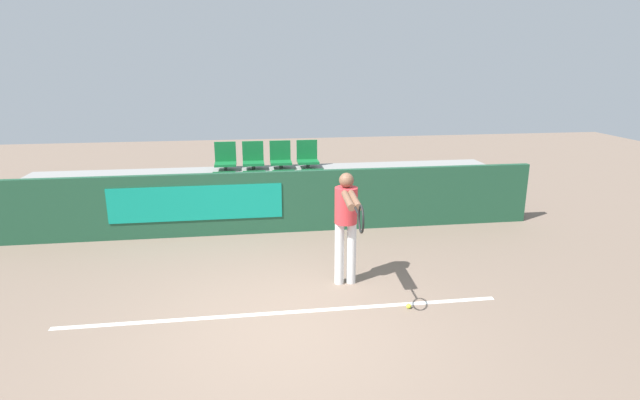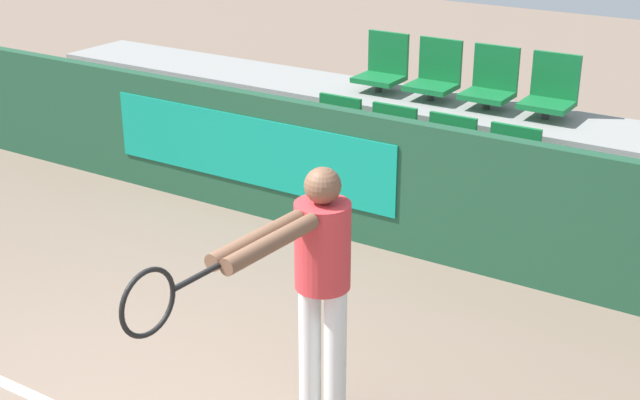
{
  "view_description": "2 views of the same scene",
  "coord_description": "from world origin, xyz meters",
  "px_view_note": "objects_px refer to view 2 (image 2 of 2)",
  "views": [
    {
      "loc": [
        -0.37,
        -5.31,
        3.06
      ],
      "look_at": [
        0.67,
        1.91,
        1.02
      ],
      "focal_mm": 28.0,
      "sensor_mm": 36.0,
      "label": 1
    },
    {
      "loc": [
        3.28,
        -2.62,
        3.23
      ],
      "look_at": [
        0.16,
        2.29,
        0.85
      ],
      "focal_mm": 50.0,
      "sensor_mm": 36.0,
      "label": 2
    }
  ],
  "objects_px": {
    "stadium_chair_1": "(388,144)",
    "tennis_player": "(313,276)",
    "stadium_chair_5": "(435,75)",
    "stadium_chair_2": "(446,155)",
    "stadium_chair_3": "(509,168)",
    "stadium_chair_0": "(334,134)",
    "stadium_chair_4": "(383,68)",
    "stadium_chair_6": "(491,83)",
    "stadium_chair_7": "(551,92)"
  },
  "relations": [
    {
      "from": "stadium_chair_1",
      "to": "tennis_player",
      "type": "xyz_separation_m",
      "value": [
        1.2,
        -3.1,
        0.33
      ]
    },
    {
      "from": "tennis_player",
      "to": "stadium_chair_5",
      "type": "bearing_deg",
      "value": 110.37
    },
    {
      "from": "stadium_chair_2",
      "to": "stadium_chair_3",
      "type": "xyz_separation_m",
      "value": [
        0.57,
        0.0,
        0.0
      ]
    },
    {
      "from": "stadium_chair_0",
      "to": "tennis_player",
      "type": "bearing_deg",
      "value": -60.26
    },
    {
      "from": "stadium_chair_1",
      "to": "stadium_chair_3",
      "type": "distance_m",
      "value": 1.14
    },
    {
      "from": "stadium_chair_2",
      "to": "stadium_chair_4",
      "type": "relative_size",
      "value": 1.0
    },
    {
      "from": "stadium_chair_4",
      "to": "stadium_chair_6",
      "type": "relative_size",
      "value": 1.0
    },
    {
      "from": "stadium_chair_2",
      "to": "stadium_chair_6",
      "type": "relative_size",
      "value": 1.0
    },
    {
      "from": "stadium_chair_0",
      "to": "stadium_chair_6",
      "type": "bearing_deg",
      "value": 38.73
    },
    {
      "from": "stadium_chair_5",
      "to": "tennis_player",
      "type": "height_order",
      "value": "tennis_player"
    },
    {
      "from": "stadium_chair_3",
      "to": "tennis_player",
      "type": "xyz_separation_m",
      "value": [
        0.06,
        -3.1,
        0.33
      ]
    },
    {
      "from": "tennis_player",
      "to": "stadium_chair_4",
      "type": "bearing_deg",
      "value": 117.53
    },
    {
      "from": "stadium_chair_3",
      "to": "stadium_chair_7",
      "type": "distance_m",
      "value": 1.02
    },
    {
      "from": "stadium_chair_1",
      "to": "stadium_chair_0",
      "type": "bearing_deg",
      "value": 180.0
    },
    {
      "from": "stadium_chair_2",
      "to": "tennis_player",
      "type": "relative_size",
      "value": 0.35
    },
    {
      "from": "stadium_chair_2",
      "to": "stadium_chair_6",
      "type": "distance_m",
      "value": 1.02
    },
    {
      "from": "stadium_chair_3",
      "to": "stadium_chair_2",
      "type": "bearing_deg",
      "value": 180.0
    },
    {
      "from": "stadium_chair_0",
      "to": "stadium_chair_3",
      "type": "distance_m",
      "value": 1.71
    },
    {
      "from": "stadium_chair_2",
      "to": "stadium_chair_5",
      "type": "distance_m",
      "value": 1.17
    },
    {
      "from": "stadium_chair_3",
      "to": "stadium_chair_7",
      "type": "xyz_separation_m",
      "value": [
        0.0,
        0.92,
        0.44
      ]
    },
    {
      "from": "stadium_chair_4",
      "to": "tennis_player",
      "type": "bearing_deg",
      "value": -66.21
    },
    {
      "from": "stadium_chair_0",
      "to": "stadium_chair_7",
      "type": "relative_size",
      "value": 1.0
    },
    {
      "from": "stadium_chair_3",
      "to": "stadium_chair_7",
      "type": "height_order",
      "value": "stadium_chair_7"
    },
    {
      "from": "stadium_chair_2",
      "to": "stadium_chair_4",
      "type": "bearing_deg",
      "value": 141.27
    },
    {
      "from": "stadium_chair_1",
      "to": "stadium_chair_6",
      "type": "xyz_separation_m",
      "value": [
        0.57,
        0.92,
        0.44
      ]
    },
    {
      "from": "stadium_chair_0",
      "to": "stadium_chair_1",
      "type": "relative_size",
      "value": 1.0
    },
    {
      "from": "stadium_chair_7",
      "to": "stadium_chair_4",
      "type": "bearing_deg",
      "value": 180.0
    },
    {
      "from": "stadium_chair_3",
      "to": "stadium_chair_4",
      "type": "distance_m",
      "value": 1.99
    },
    {
      "from": "stadium_chair_0",
      "to": "stadium_chair_4",
      "type": "relative_size",
      "value": 1.0
    },
    {
      "from": "stadium_chair_3",
      "to": "stadium_chair_7",
      "type": "bearing_deg",
      "value": 90.0
    },
    {
      "from": "stadium_chair_0",
      "to": "stadium_chair_7",
      "type": "bearing_deg",
      "value": 28.13
    },
    {
      "from": "stadium_chair_1",
      "to": "stadium_chair_7",
      "type": "bearing_deg",
      "value": 38.73
    },
    {
      "from": "stadium_chair_3",
      "to": "stadium_chair_0",
      "type": "bearing_deg",
      "value": 180.0
    },
    {
      "from": "stadium_chair_6",
      "to": "tennis_player",
      "type": "distance_m",
      "value": 4.06
    },
    {
      "from": "stadium_chair_0",
      "to": "stadium_chair_5",
      "type": "xyz_separation_m",
      "value": [
        0.57,
        0.92,
        0.44
      ]
    },
    {
      "from": "stadium_chair_1",
      "to": "stadium_chair_5",
      "type": "bearing_deg",
      "value": 90.0
    },
    {
      "from": "stadium_chair_6",
      "to": "stadium_chair_0",
      "type": "bearing_deg",
      "value": -141.27
    },
    {
      "from": "stadium_chair_2",
      "to": "stadium_chair_3",
      "type": "bearing_deg",
      "value": 0.0
    },
    {
      "from": "stadium_chair_4",
      "to": "stadium_chair_5",
      "type": "bearing_deg",
      "value": 0.0
    },
    {
      "from": "stadium_chair_0",
      "to": "stadium_chair_2",
      "type": "height_order",
      "value": "same"
    },
    {
      "from": "stadium_chair_3",
      "to": "tennis_player",
      "type": "relative_size",
      "value": 0.35
    },
    {
      "from": "stadium_chair_5",
      "to": "tennis_player",
      "type": "xyz_separation_m",
      "value": [
        1.2,
        -4.01,
        -0.1
      ]
    },
    {
      "from": "tennis_player",
      "to": "stadium_chair_2",
      "type": "bearing_deg",
      "value": 105.19
    },
    {
      "from": "stadium_chair_2",
      "to": "stadium_chair_6",
      "type": "xyz_separation_m",
      "value": [
        0.0,
        0.92,
        0.44
      ]
    },
    {
      "from": "stadium_chair_3",
      "to": "stadium_chair_6",
      "type": "height_order",
      "value": "stadium_chair_6"
    },
    {
      "from": "stadium_chair_1",
      "to": "stadium_chair_2",
      "type": "xyz_separation_m",
      "value": [
        0.57,
        0.0,
        0.0
      ]
    },
    {
      "from": "stadium_chair_3",
      "to": "stadium_chair_5",
      "type": "relative_size",
      "value": 1.0
    },
    {
      "from": "stadium_chair_0",
      "to": "stadium_chair_5",
      "type": "relative_size",
      "value": 1.0
    },
    {
      "from": "stadium_chair_3",
      "to": "stadium_chair_7",
      "type": "relative_size",
      "value": 1.0
    },
    {
      "from": "stadium_chair_5",
      "to": "stadium_chair_2",
      "type": "bearing_deg",
      "value": -58.06
    }
  ]
}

